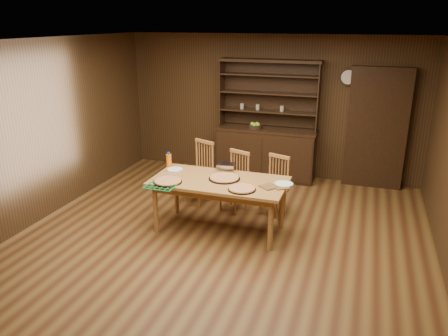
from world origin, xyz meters
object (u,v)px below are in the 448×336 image
(juice_bottle, at_px, (169,160))
(dining_table, at_px, (219,186))
(chair_right, at_px, (275,183))
(chair_left, at_px, (201,170))
(chair_center, at_px, (236,179))
(china_hutch, at_px, (266,147))

(juice_bottle, bearing_deg, dining_table, -19.34)
(chair_right, bearing_deg, juice_bottle, -142.10)
(chair_left, height_order, juice_bottle, chair_left)
(dining_table, relative_size, chair_left, 1.84)
(dining_table, xyz_separation_m, juice_bottle, (-0.90, 0.32, 0.18))
(chair_left, xyz_separation_m, chair_center, (0.64, -0.15, -0.04))
(china_hutch, bearing_deg, dining_table, -92.75)
(china_hutch, xyz_separation_m, juice_bottle, (-1.02, -2.04, 0.26))
(china_hutch, relative_size, dining_table, 1.18)
(china_hutch, relative_size, chair_left, 2.16)
(chair_left, bearing_deg, china_hutch, 85.29)
(chair_left, distance_m, chair_center, 0.66)
(dining_table, bearing_deg, chair_left, 124.57)
(dining_table, height_order, chair_center, chair_center)
(china_hutch, distance_m, dining_table, 2.36)
(dining_table, relative_size, chair_center, 1.97)
(china_hutch, xyz_separation_m, chair_right, (0.50, -1.52, -0.12))
(chair_left, bearing_deg, chair_right, 18.94)
(china_hutch, bearing_deg, chair_center, -93.76)
(dining_table, relative_size, juice_bottle, 8.39)
(china_hutch, height_order, chair_right, china_hutch)
(china_hutch, relative_size, chair_right, 2.40)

